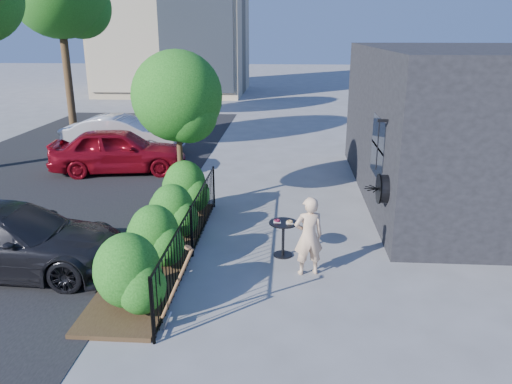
# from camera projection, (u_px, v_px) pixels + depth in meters

# --- Properties ---
(ground) EXTENTS (120.00, 120.00, 0.00)m
(ground) POSITION_uv_depth(u_px,v_px,m) (266.00, 258.00, 10.12)
(ground) COLOR gray
(ground) RESTS_ON ground
(shop_building) EXTENTS (6.22, 9.00, 4.00)m
(shop_building) POSITION_uv_depth(u_px,v_px,m) (478.00, 124.00, 13.41)
(shop_building) COLOR black
(shop_building) RESTS_ON ground
(fence) EXTENTS (0.05, 6.05, 1.10)m
(fence) POSITION_uv_depth(u_px,v_px,m) (192.00, 231.00, 10.05)
(fence) COLOR black
(fence) RESTS_ON ground
(planting_bed) EXTENTS (1.30, 6.00, 0.08)m
(planting_bed) POSITION_uv_depth(u_px,v_px,m) (159.00, 253.00, 10.26)
(planting_bed) COLOR #382616
(planting_bed) RESTS_ON ground
(shrubs) EXTENTS (1.10, 5.60, 1.24)m
(shrubs) POSITION_uv_depth(u_px,v_px,m) (163.00, 222.00, 10.14)
(shrubs) COLOR #175012
(shrubs) RESTS_ON ground
(patio_tree) EXTENTS (2.20, 2.20, 3.94)m
(patio_tree) POSITION_uv_depth(u_px,v_px,m) (180.00, 102.00, 12.03)
(patio_tree) COLOR #3F2B19
(patio_tree) RESTS_ON ground
(street) EXTENTS (9.00, 30.00, 0.01)m
(street) POSITION_uv_depth(u_px,v_px,m) (12.00, 202.00, 13.43)
(street) COLOR black
(street) RESTS_ON ground
(cafe_table) EXTENTS (0.58, 0.58, 0.78)m
(cafe_table) POSITION_uv_depth(u_px,v_px,m) (283.00, 233.00, 10.10)
(cafe_table) COLOR black
(cafe_table) RESTS_ON ground
(woman) EXTENTS (0.63, 0.49, 1.53)m
(woman) POSITION_uv_depth(u_px,v_px,m) (309.00, 236.00, 9.27)
(woman) COLOR beige
(woman) RESTS_ON ground
(shovel) EXTENTS (0.56, 0.19, 1.43)m
(shovel) POSITION_uv_depth(u_px,v_px,m) (175.00, 292.00, 7.58)
(shovel) COLOR brown
(shovel) RESTS_ON ground
(car_red) EXTENTS (4.46, 2.36, 1.45)m
(car_red) POSITION_uv_depth(u_px,v_px,m) (119.00, 150.00, 16.06)
(car_red) COLOR maroon
(car_red) RESTS_ON ground
(car_silver) EXTENTS (4.35, 1.56, 1.43)m
(car_silver) POSITION_uv_depth(u_px,v_px,m) (123.00, 135.00, 18.42)
(car_silver) COLOR silver
(car_silver) RESTS_ON ground
(car_darkgrey) EXTENTS (4.48, 1.86, 1.30)m
(car_darkgrey) POSITION_uv_depth(u_px,v_px,m) (10.00, 239.00, 9.44)
(car_darkgrey) COLOR black
(car_darkgrey) RESTS_ON ground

